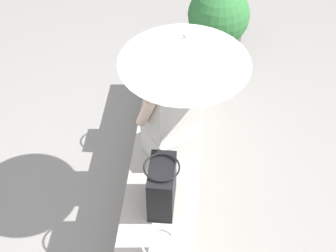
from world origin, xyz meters
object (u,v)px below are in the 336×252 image
at_px(parasol, 185,50).
at_px(person_seated, 172,111).
at_px(tote_bag_canvas, 162,186).
at_px(handbag_black, 179,86).
at_px(planter_near, 218,24).

bearing_deg(parasol, person_seated, 65.19).
relative_size(parasol, tote_bag_canvas, 2.85).
bearing_deg(person_seated, parasol, -114.81).
distance_m(person_seated, tote_bag_canvas, 0.52).
xyz_separation_m(handbag_black, tote_bag_canvas, (-0.98, 0.03, 0.01)).
bearing_deg(tote_bag_canvas, planter_near, -8.41).
xyz_separation_m(parasol, handbag_black, (0.54, 0.07, -0.75)).
bearing_deg(person_seated, planter_near, -10.08).
height_order(person_seated, handbag_black, person_seated).
relative_size(parasol, handbag_black, 2.99).
bearing_deg(handbag_black, person_seated, 179.12).
relative_size(person_seated, handbag_black, 2.59).
bearing_deg(parasol, tote_bag_canvas, 167.57).
distance_m(handbag_black, tote_bag_canvas, 0.98).
bearing_deg(tote_bag_canvas, parasol, -12.43).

